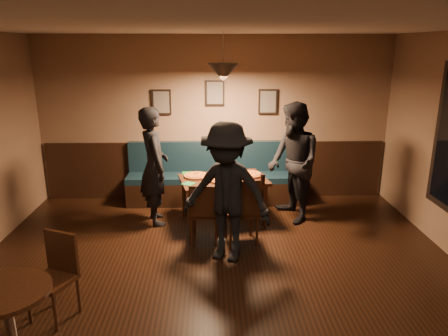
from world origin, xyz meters
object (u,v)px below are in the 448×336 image
at_px(diner_right, 293,163).
at_px(cafe_chair_far, 51,279).
at_px(booth_bench, 216,174).
at_px(chair_near_right, 241,210).
at_px(dining_table, 223,200).
at_px(soda_glass, 263,179).
at_px(chair_near_left, 205,212).
at_px(tabasco_bottle, 261,176).
at_px(cafe_table, 11,330).
at_px(diner_left, 154,166).
at_px(diner_front, 227,193).

xyz_separation_m(diner_right, cafe_chair_far, (-2.80, -2.39, -0.48)).
xyz_separation_m(booth_bench, chair_near_right, (0.33, -1.57, -0.02)).
relative_size(dining_table, soda_glass, 8.46).
bearing_deg(dining_table, cafe_chair_far, -138.55).
relative_size(chair_near_left, chair_near_right, 0.90).
bearing_deg(booth_bench, dining_table, -82.33).
bearing_deg(cafe_chair_far, dining_table, -102.96).
height_order(soda_glass, tabasco_bottle, soda_glass).
bearing_deg(soda_glass, booth_bench, 121.40).
bearing_deg(diner_right, tabasco_bottle, -90.68).
height_order(booth_bench, tabasco_bottle, booth_bench).
distance_m(cafe_table, cafe_chair_far, 0.70).
distance_m(booth_bench, cafe_table, 4.24).
relative_size(dining_table, tabasco_bottle, 10.12).
relative_size(booth_bench, diner_right, 1.64).
bearing_deg(tabasco_bottle, booth_bench, 126.39).
height_order(chair_near_left, diner_right, diner_right).
bearing_deg(diner_left, tabasco_bottle, -110.59).
bearing_deg(cafe_table, soda_glass, 49.29).
bearing_deg(tabasco_bottle, dining_table, 170.00).
xyz_separation_m(chair_near_left, chair_near_right, (0.50, -0.07, 0.05)).
height_order(diner_front, cafe_chair_far, diner_front).
distance_m(dining_table, cafe_table, 3.57).
bearing_deg(diner_right, booth_bench, -138.35).
distance_m(chair_near_right, diner_front, 0.64).
bearing_deg(booth_bench, soda_glass, -58.60).
distance_m(chair_near_left, cafe_chair_far, 2.23).
height_order(booth_bench, cafe_table, booth_bench).
bearing_deg(tabasco_bottle, cafe_chair_far, -135.42).
bearing_deg(chair_near_right, diner_front, -124.23).
height_order(diner_left, cafe_chair_far, diner_left).
height_order(diner_front, cafe_table, diner_front).
relative_size(tabasco_bottle, cafe_chair_far, 0.15).
bearing_deg(diner_right, chair_near_left, -76.12).
relative_size(soda_glass, cafe_chair_far, 0.18).
bearing_deg(diner_front, soda_glass, 81.37).
bearing_deg(soda_glass, diner_left, 170.45).
distance_m(diner_front, tabasco_bottle, 1.24).
bearing_deg(soda_glass, cafe_table, -130.71).
height_order(chair_near_right, cafe_table, chair_near_right).
height_order(chair_near_left, cafe_table, chair_near_left).
bearing_deg(booth_bench, diner_front, -86.75).
distance_m(dining_table, diner_right, 1.20).
bearing_deg(dining_table, chair_near_right, -85.96).
distance_m(diner_right, soda_glass, 0.61).
xyz_separation_m(diner_left, cafe_table, (-0.80, -3.05, -0.51)).
bearing_deg(diner_left, booth_bench, -65.67).
bearing_deg(tabasco_bottle, diner_right, 13.61).
bearing_deg(dining_table, diner_right, -11.07).
bearing_deg(chair_near_right, soda_glass, 46.10).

